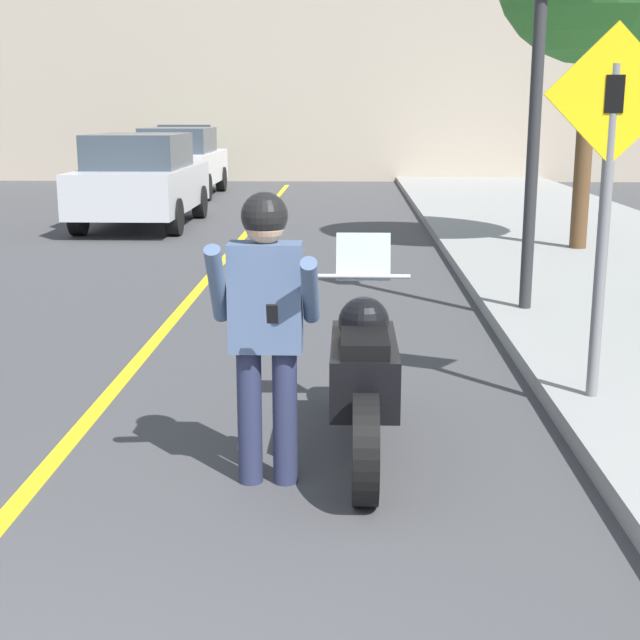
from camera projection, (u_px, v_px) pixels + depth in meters
name	position (u px, v px, depth m)	size (l,w,h in m)	color
road_center_line	(152.00, 344.00, 8.12)	(0.12, 36.00, 0.01)	yellow
building_backdrop	(311.00, 24.00, 26.51)	(28.00, 1.20, 9.21)	#B2A38E
motorcycle	(364.00, 374.00, 5.49)	(0.62, 2.13, 1.29)	black
person_biker	(266.00, 311.00, 4.88)	(0.59, 0.46, 1.66)	#282D4C
crossing_sign	(607.00, 179.00, 5.87)	(0.91, 0.08, 2.50)	slate
traffic_light	(540.00, 35.00, 8.39)	(0.26, 0.30, 3.79)	#2D2D30
parked_car_silver	(142.00, 180.00, 16.27)	(1.88, 4.20, 1.68)	black
parked_car_white	(180.00, 161.00, 22.20)	(1.88, 4.20, 1.68)	black
parked_car_green	(192.00, 151.00, 27.98)	(1.88, 4.20, 1.68)	black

